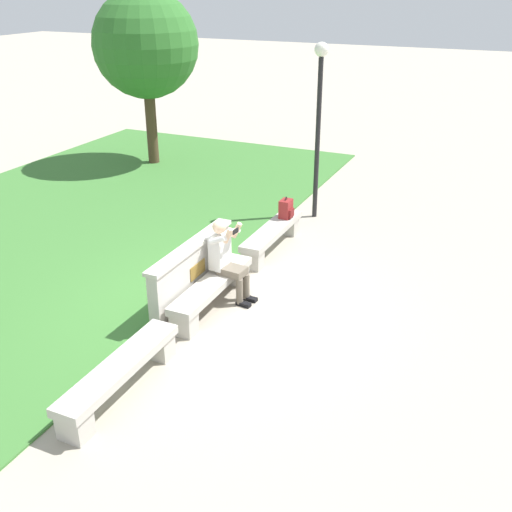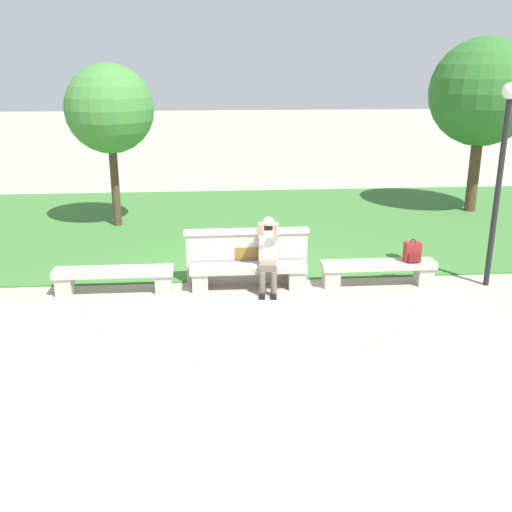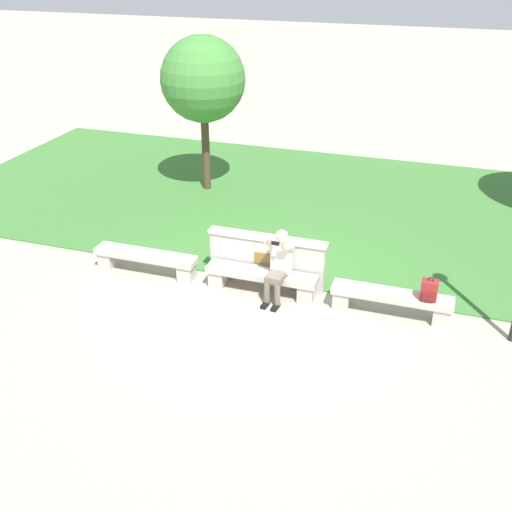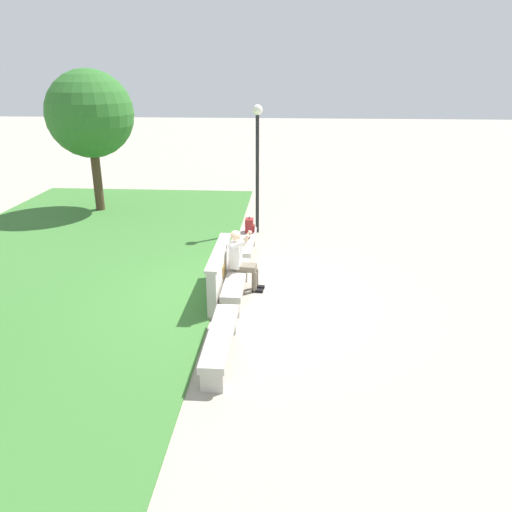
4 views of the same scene
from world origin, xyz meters
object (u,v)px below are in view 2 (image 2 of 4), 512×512
at_px(lamp_post, 502,156).
at_px(tree_left_background, 110,109).
at_px(bench_main, 114,276).
at_px(bench_near, 248,273).
at_px(tree_behind_wall, 483,93).
at_px(bench_mid, 378,269).
at_px(person_photographer, 268,251).
at_px(backpack, 412,252).

bearing_deg(lamp_post, tree_left_background, 147.42).
height_order(bench_main, bench_near, same).
bearing_deg(bench_near, tree_behind_wall, 39.55).
xyz_separation_m(bench_mid, lamp_post, (2.00, -0.15, 2.06)).
distance_m(person_photographer, lamp_post, 4.34).
xyz_separation_m(backpack, tree_behind_wall, (3.42, 5.33, 2.50)).
relative_size(bench_near, backpack, 4.88).
bearing_deg(tree_behind_wall, lamp_post, -110.43).
relative_size(bench_near, lamp_post, 0.58).
distance_m(backpack, lamp_post, 2.24).
relative_size(bench_main, bench_near, 1.00).
height_order(bench_main, tree_behind_wall, tree_behind_wall).
bearing_deg(bench_mid, person_photographer, -177.82).
xyz_separation_m(backpack, tree_left_background, (-5.92, 4.57, 2.20)).
relative_size(person_photographer, backpack, 3.08).
height_order(bench_near, bench_mid, same).
relative_size(tree_left_background, lamp_post, 1.08).
bearing_deg(bench_main, tree_left_background, 97.15).
bearing_deg(tree_left_background, backpack, -37.66).
bearing_deg(tree_left_background, bench_mid, -40.38).
height_order(bench_near, person_photographer, person_photographer).
height_order(bench_mid, lamp_post, lamp_post).
bearing_deg(tree_behind_wall, bench_main, -148.95).
bearing_deg(backpack, person_photographer, -179.26).
relative_size(person_photographer, tree_left_background, 0.34).
distance_m(person_photographer, backpack, 2.62).
bearing_deg(lamp_post, backpack, 175.58).
distance_m(bench_near, bench_mid, 2.38).
xyz_separation_m(bench_near, backpack, (2.97, -0.04, 0.32)).
bearing_deg(person_photographer, tree_left_background, 125.61).
height_order(tree_left_background, lamp_post, tree_left_background).
xyz_separation_m(person_photographer, tree_behind_wall, (6.05, 5.36, 2.39)).
height_order(bench_near, tree_left_background, tree_left_background).
distance_m(bench_main, bench_mid, 4.75).
bearing_deg(tree_behind_wall, backpack, -122.73).
bearing_deg(person_photographer, tree_behind_wall, 41.56).
height_order(person_photographer, lamp_post, lamp_post).
height_order(bench_near, tree_behind_wall, tree_behind_wall).
bearing_deg(bench_mid, lamp_post, -4.34).
height_order(bench_near, backpack, backpack).
bearing_deg(lamp_post, bench_main, 178.71).
xyz_separation_m(bench_main, tree_left_background, (-0.57, 4.53, 2.53)).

